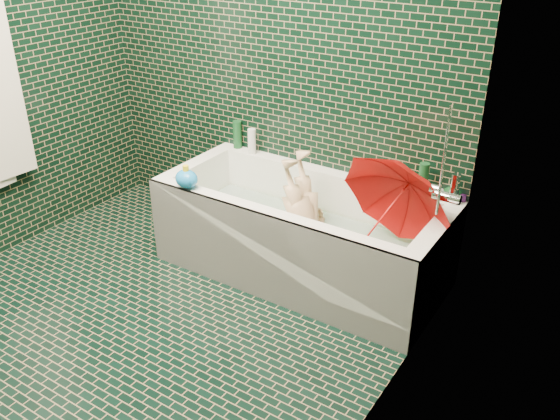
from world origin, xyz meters
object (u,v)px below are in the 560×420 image
Objects in this scene: umbrella at (385,213)px; bath_toy at (187,179)px; bathtub at (300,242)px; child at (307,228)px; rubber_duck at (415,188)px.

bath_toy is at bearing -149.43° from umbrella.
bathtub is at bearing 33.58° from bath_toy.
umbrella is (0.54, -0.05, 0.37)m from bathtub.
bath_toy reaches higher than bathtub.
umbrella reaches higher than bathtub.
child is 6.01× the size of bath_toy.
rubber_duck is at bearing 120.34° from child.
child is 0.67m from rubber_duck.
umbrella is (0.51, -0.07, 0.27)m from child.
rubber_duck reaches higher than child.
rubber_duck is 0.76× the size of bath_toy.
bathtub is 0.66m from umbrella.
child is 1.49× the size of umbrella.
bathtub reaches higher than child.
bath_toy reaches higher than child.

